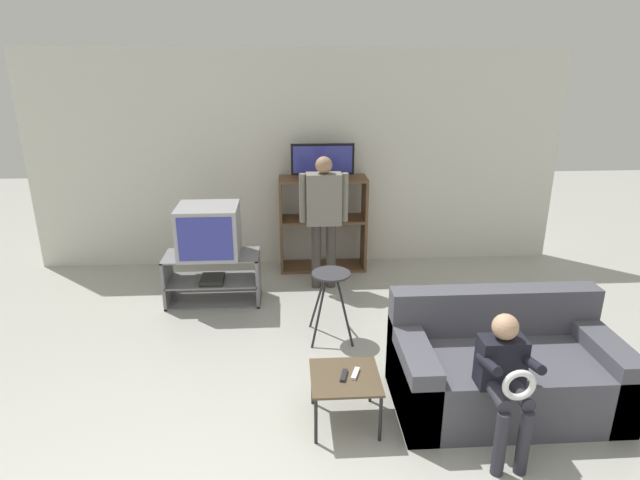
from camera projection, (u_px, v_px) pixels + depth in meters
wall_back at (299, 160)px, 6.46m from camera, size 6.40×0.06×2.60m
tv_stand at (213, 278)px, 5.68m from camera, size 0.99×0.46×0.53m
television_main at (209, 231)px, 5.50m from camera, size 0.62×0.54×0.53m
media_shelf at (323, 223)px, 6.46m from camera, size 1.04×0.39×1.14m
television_flat at (323, 162)px, 6.20m from camera, size 0.74×0.20×0.40m
folding_stool at (331, 285)px, 4.87m from camera, size 0.40×0.42×0.65m
snack_table at (345, 381)px, 3.77m from camera, size 0.49×0.49×0.38m
remote_control_black at (344, 375)px, 3.75m from camera, size 0.07×0.15×0.02m
remote_control_white at (355, 374)px, 3.77m from camera, size 0.08×0.15×0.02m
couch at (503, 369)px, 4.00m from camera, size 1.62×0.87×0.82m
person_standing_adult at (324, 211)px, 5.82m from camera, size 0.53×0.20×1.50m
person_seated_child at (505, 375)px, 3.41m from camera, size 0.33×0.43×0.97m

